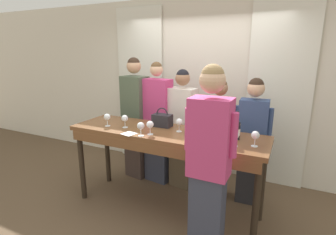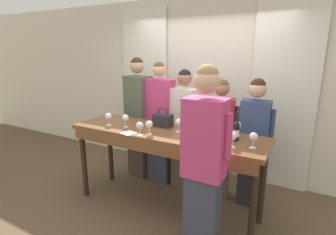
{
  "view_description": "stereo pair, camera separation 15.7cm",
  "coord_description": "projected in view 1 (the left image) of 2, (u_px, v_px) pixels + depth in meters",
  "views": [
    {
      "loc": [
        1.32,
        -2.7,
        1.98
      ],
      "look_at": [
        0.0,
        0.07,
        1.19
      ],
      "focal_mm": 28.0,
      "sensor_mm": 36.0,
      "label": 1
    },
    {
      "loc": [
        1.46,
        -2.62,
        1.98
      ],
      "look_at": [
        0.0,
        0.07,
        1.19
      ],
      "focal_mm": 28.0,
      "sensor_mm": 36.0,
      "label": 2
    }
  ],
  "objects": [
    {
      "name": "wine_glass_front_mid",
      "position": [
        223.0,
        124.0,
        3.01
      ],
      "size": [
        0.08,
        0.08,
        0.16
      ],
      "color": "white",
      "rests_on": "tasting_bar"
    },
    {
      "name": "guest_navy_coat",
      "position": [
        252.0,
        139.0,
        3.34
      ],
      "size": [
        0.46,
        0.23,
        1.66
      ],
      "color": "#28282D",
      "rests_on": "ground_plane"
    },
    {
      "name": "wine_glass_center_right",
      "position": [
        197.0,
        129.0,
        2.84
      ],
      "size": [
        0.08,
        0.08,
        0.16
      ],
      "color": "white",
      "rests_on": "tasting_bar"
    },
    {
      "name": "guest_striped_shirt",
      "position": [
        218.0,
        137.0,
        3.53
      ],
      "size": [
        0.47,
        0.3,
        1.63
      ],
      "color": "brown",
      "rests_on": "ground_plane"
    },
    {
      "name": "wall_back",
      "position": [
        203.0,
        87.0,
        4.26
      ],
      "size": [
        12.0,
        0.06,
        2.8
      ],
      "color": "silver",
      "rests_on": "ground_plane"
    },
    {
      "name": "wine_glass_back_right",
      "position": [
        189.0,
        124.0,
        3.01
      ],
      "size": [
        0.08,
        0.08,
        0.16
      ],
      "color": "white",
      "rests_on": "tasting_bar"
    },
    {
      "name": "ground_plane",
      "position": [
        166.0,
        207.0,
        3.4
      ],
      "size": [
        18.0,
        18.0,
        0.0
      ],
      "primitive_type": "plane",
      "color": "brown"
    },
    {
      "name": "wine_glass_by_bottle",
      "position": [
        235.0,
        135.0,
        2.61
      ],
      "size": [
        0.08,
        0.08,
        0.16
      ],
      "color": "white",
      "rests_on": "tasting_bar"
    },
    {
      "name": "guest_pink_top",
      "position": [
        157.0,
        123.0,
        3.9
      ],
      "size": [
        0.56,
        0.27,
        1.83
      ],
      "color": "#383D51",
      "rests_on": "ground_plane"
    },
    {
      "name": "guest_cream_sweater",
      "position": [
        182.0,
        128.0,
        3.74
      ],
      "size": [
        0.5,
        0.27,
        1.74
      ],
      "color": "brown",
      "rests_on": "ground_plane"
    },
    {
      "name": "handbag",
      "position": [
        162.0,
        120.0,
        3.31
      ],
      "size": [
        0.24,
        0.14,
        0.24
      ],
      "color": "#232328",
      "rests_on": "tasting_bar"
    },
    {
      "name": "guest_olive_jacket",
      "position": [
        135.0,
        117.0,
        4.04
      ],
      "size": [
        0.51,
        0.31,
        1.88
      ],
      "color": "#473833",
      "rests_on": "ground_plane"
    },
    {
      "name": "wine_glass_front_left",
      "position": [
        191.0,
        132.0,
        2.71
      ],
      "size": [
        0.08,
        0.08,
        0.16
      ],
      "color": "white",
      "rests_on": "tasting_bar"
    },
    {
      "name": "wine_glass_back_mid",
      "position": [
        179.0,
        122.0,
        3.09
      ],
      "size": [
        0.08,
        0.08,
        0.16
      ],
      "color": "white",
      "rests_on": "tasting_bar"
    },
    {
      "name": "curtain_panel_left",
      "position": [
        140.0,
        87.0,
        4.69
      ],
      "size": [
        0.88,
        0.03,
        2.69
      ],
      "color": "white",
      "rests_on": "ground_plane"
    },
    {
      "name": "wine_glass_center_mid",
      "position": [
        141.0,
        126.0,
        2.93
      ],
      "size": [
        0.08,
        0.08,
        0.16
      ],
      "color": "white",
      "rests_on": "tasting_bar"
    },
    {
      "name": "wine_glass_center_left",
      "position": [
        107.0,
        117.0,
        3.31
      ],
      "size": [
        0.08,
        0.08,
        0.16
      ],
      "color": "white",
      "rests_on": "tasting_bar"
    },
    {
      "name": "wine_glass_front_right",
      "position": [
        150.0,
        125.0,
        2.98
      ],
      "size": [
        0.08,
        0.08,
        0.16
      ],
      "color": "white",
      "rests_on": "tasting_bar"
    },
    {
      "name": "napkin",
      "position": [
        129.0,
        134.0,
        3.03
      ],
      "size": [
        0.18,
        0.18,
        0.0
      ],
      "color": "white",
      "rests_on": "tasting_bar"
    },
    {
      "name": "tasting_bar",
      "position": [
        165.0,
        141.0,
        3.15
      ],
      "size": [
        2.39,
        0.69,
        1.04
      ],
      "color": "brown",
      "rests_on": "ground_plane"
    },
    {
      "name": "host_pouring",
      "position": [
        209.0,
        165.0,
        2.34
      ],
      "size": [
        0.47,
        0.24,
        1.88
      ],
      "color": "#383D51",
      "rests_on": "ground_plane"
    },
    {
      "name": "wine_bottle",
      "position": [
        237.0,
        129.0,
        2.82
      ],
      "size": [
        0.08,
        0.08,
        0.31
      ],
      "color": "black",
      "rests_on": "tasting_bar"
    },
    {
      "name": "wine_glass_near_host",
      "position": [
        237.0,
        124.0,
        3.0
      ],
      "size": [
        0.08,
        0.08,
        0.16
      ],
      "color": "white",
      "rests_on": "tasting_bar"
    },
    {
      "name": "wine_glass_by_handbag",
      "position": [
        255.0,
        136.0,
        2.61
      ],
      "size": [
        0.08,
        0.08,
        0.16
      ],
      "color": "white",
      "rests_on": "tasting_bar"
    },
    {
      "name": "wine_glass_back_left",
      "position": [
        125.0,
        119.0,
        3.25
      ],
      "size": [
        0.08,
        0.08,
        0.16
      ],
      "color": "white",
      "rests_on": "tasting_bar"
    },
    {
      "name": "curtain_panel_right",
      "position": [
        278.0,
        96.0,
        3.73
      ],
      "size": [
        0.88,
        0.03,
        2.69
      ],
      "color": "white",
      "rests_on": "ground_plane"
    }
  ]
}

